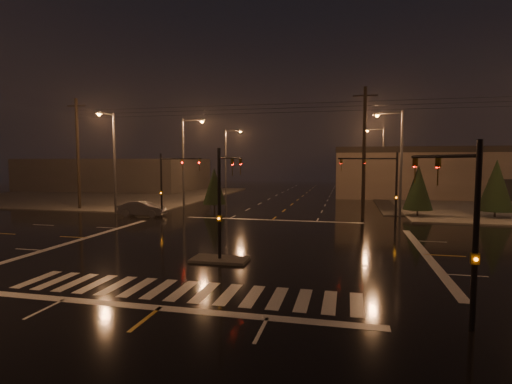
% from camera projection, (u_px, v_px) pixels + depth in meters
% --- Properties ---
extents(ground, '(140.00, 140.00, 0.00)m').
position_uv_depth(ground, '(240.00, 245.00, 25.17)').
color(ground, black).
rests_on(ground, ground).
extents(sidewalk_nw, '(36.00, 36.00, 0.12)m').
position_uv_depth(sidewalk_nw, '(102.00, 195.00, 61.02)').
color(sidewalk_nw, '#44423C').
rests_on(sidewalk_nw, ground).
extents(median_island, '(3.00, 1.60, 0.15)m').
position_uv_depth(median_island, '(220.00, 260.00, 21.28)').
color(median_island, '#44423C').
rests_on(median_island, ground).
extents(crosswalk, '(15.00, 2.60, 0.01)m').
position_uv_depth(crosswalk, '(182.00, 291.00, 16.43)').
color(crosswalk, beige).
rests_on(crosswalk, ground).
extents(stop_bar_near, '(16.00, 0.50, 0.01)m').
position_uv_depth(stop_bar_near, '(160.00, 308.00, 14.48)').
color(stop_bar_near, beige).
rests_on(stop_bar_near, ground).
extents(stop_bar_far, '(16.00, 0.50, 0.01)m').
position_uv_depth(stop_bar_far, '(272.00, 220.00, 35.85)').
color(stop_bar_far, beige).
rests_on(stop_bar_far, ground).
extents(commercial_block, '(30.00, 18.00, 5.60)m').
position_uv_depth(commercial_block, '(117.00, 174.00, 73.58)').
color(commercial_block, '#3F3A37').
rests_on(commercial_block, ground).
extents(signal_mast_median, '(0.25, 4.59, 6.00)m').
position_uv_depth(signal_mast_median, '(225.00, 190.00, 21.89)').
color(signal_mast_median, black).
rests_on(signal_mast_median, ground).
extents(signal_mast_ne, '(4.84, 1.86, 6.00)m').
position_uv_depth(signal_mast_ne, '(384.00, 180.00, 32.59)').
color(signal_mast_ne, black).
rests_on(signal_mast_ne, ground).
extents(signal_mast_nw, '(4.84, 1.86, 6.00)m').
position_uv_depth(signal_mast_nw, '(169.00, 177.00, 36.84)').
color(signal_mast_nw, black).
rests_on(signal_mast_nw, ground).
extents(signal_mast_se, '(1.55, 3.87, 6.00)m').
position_uv_depth(signal_mast_se, '(461.00, 211.00, 13.11)').
color(signal_mast_se, black).
rests_on(signal_mast_se, ground).
extents(streetlight_1, '(2.77, 0.32, 10.00)m').
position_uv_depth(streetlight_1, '(186.00, 156.00, 44.70)').
color(streetlight_1, '#38383A').
rests_on(streetlight_1, ground).
extents(streetlight_2, '(2.77, 0.32, 10.00)m').
position_uv_depth(streetlight_2, '(228.00, 157.00, 60.24)').
color(streetlight_2, '#38383A').
rests_on(streetlight_2, ground).
extents(streetlight_3, '(2.77, 0.32, 10.00)m').
position_uv_depth(streetlight_3, '(398.00, 156.00, 37.75)').
color(streetlight_3, '#38383A').
rests_on(streetlight_3, ground).
extents(streetlight_4, '(2.77, 0.32, 10.00)m').
position_uv_depth(streetlight_4, '(381.00, 157.00, 57.17)').
color(streetlight_4, '#38383A').
rests_on(streetlight_4, ground).
extents(streetlight_5, '(0.32, 2.77, 10.00)m').
position_uv_depth(streetlight_5, '(112.00, 156.00, 39.16)').
color(streetlight_5, '#38383A').
rests_on(streetlight_5, ground).
extents(utility_pole_0, '(2.20, 0.32, 12.00)m').
position_uv_depth(utility_pole_0, '(78.00, 153.00, 43.21)').
color(utility_pole_0, black).
rests_on(utility_pole_0, ground).
extents(utility_pole_1, '(2.20, 0.32, 12.00)m').
position_uv_depth(utility_pole_1, '(364.00, 152.00, 36.49)').
color(utility_pole_1, black).
rests_on(utility_pole_1, ground).
extents(conifer_0, '(2.70, 2.70, 4.92)m').
position_uv_depth(conifer_0, '(418.00, 187.00, 37.64)').
color(conifer_0, black).
rests_on(conifer_0, ground).
extents(conifer_1, '(3.04, 3.04, 5.46)m').
position_uv_depth(conifer_1, '(496.00, 185.00, 36.70)').
color(conifer_1, black).
rests_on(conifer_1, ground).
extents(conifer_3, '(2.46, 2.46, 4.55)m').
position_uv_depth(conifer_3, '(214.00, 186.00, 42.49)').
color(conifer_3, black).
rests_on(conifer_3, ground).
extents(car_crossing, '(4.59, 1.85, 1.48)m').
position_uv_depth(car_crossing, '(142.00, 208.00, 38.33)').
color(car_crossing, '#505157').
rests_on(car_crossing, ground).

